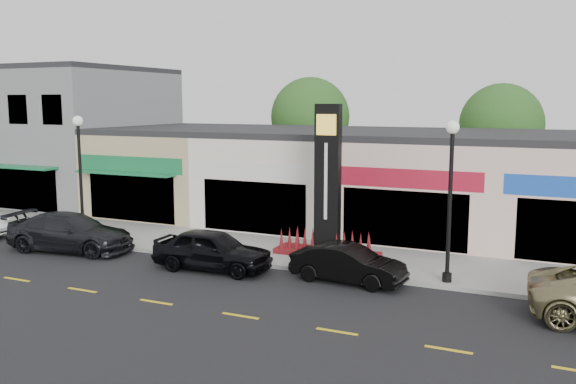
% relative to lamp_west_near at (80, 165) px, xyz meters
% --- Properties ---
extents(ground, '(120.00, 120.00, 0.00)m').
position_rel_lamp_west_near_xyz_m(ground, '(8.00, -2.50, -3.48)').
color(ground, black).
rests_on(ground, ground).
extents(sidewalk, '(52.00, 4.30, 0.15)m').
position_rel_lamp_west_near_xyz_m(sidewalk, '(8.00, 1.85, -3.40)').
color(sidewalk, gray).
rests_on(sidewalk, ground).
extents(curb, '(52.00, 0.20, 0.15)m').
position_rel_lamp_west_near_xyz_m(curb, '(8.00, -0.40, -3.40)').
color(curb, gray).
rests_on(curb, ground).
extents(building_grey_2story, '(12.00, 10.95, 8.30)m').
position_rel_lamp_west_near_xyz_m(building_grey_2story, '(-10.00, 8.98, 0.67)').
color(building_grey_2story, slate).
rests_on(building_grey_2story, ground).
extents(shop_beige, '(7.00, 10.85, 4.80)m').
position_rel_lamp_west_near_xyz_m(shop_beige, '(-0.50, 8.96, -1.08)').
color(shop_beige, tan).
rests_on(shop_beige, ground).
extents(shop_cream, '(7.00, 10.01, 4.80)m').
position_rel_lamp_west_near_xyz_m(shop_cream, '(6.50, 8.97, -1.08)').
color(shop_cream, beige).
rests_on(shop_cream, ground).
extents(shop_pink_w, '(7.00, 10.01, 4.80)m').
position_rel_lamp_west_near_xyz_m(shop_pink_w, '(13.50, 8.97, -1.08)').
color(shop_pink_w, beige).
rests_on(shop_pink_w, ground).
extents(tree_rear_west, '(5.20, 5.20, 7.83)m').
position_rel_lamp_west_near_xyz_m(tree_rear_west, '(4.00, 17.00, 1.74)').
color(tree_rear_west, '#382619').
rests_on(tree_rear_west, ground).
extents(tree_rear_mid, '(4.80, 4.80, 7.29)m').
position_rel_lamp_west_near_xyz_m(tree_rear_mid, '(16.00, 17.00, 1.41)').
color(tree_rear_mid, '#382619').
rests_on(tree_rear_mid, ground).
extents(lamp_west_near, '(0.44, 0.44, 5.47)m').
position_rel_lamp_west_near_xyz_m(lamp_west_near, '(0.00, 0.00, 0.00)').
color(lamp_west_near, black).
rests_on(lamp_west_near, sidewalk).
extents(lamp_east_near, '(0.44, 0.44, 5.47)m').
position_rel_lamp_west_near_xyz_m(lamp_east_near, '(16.00, 0.00, 0.00)').
color(lamp_east_near, black).
rests_on(lamp_east_near, sidewalk).
extents(pylon_sign, '(4.20, 1.30, 6.00)m').
position_rel_lamp_west_near_xyz_m(pylon_sign, '(11.00, 1.70, -1.20)').
color(pylon_sign, '#550E18').
rests_on(pylon_sign, sidewalk).
extents(car_dark_sedan, '(2.91, 5.71, 1.59)m').
position_rel_lamp_west_near_xyz_m(car_dark_sedan, '(0.70, -1.49, -2.68)').
color(car_dark_sedan, black).
rests_on(car_dark_sedan, ground).
extents(car_black_sedan, '(2.00, 4.58, 1.54)m').
position_rel_lamp_west_near_xyz_m(car_black_sedan, '(7.67, -1.57, -2.71)').
color(car_black_sedan, black).
rests_on(car_black_sedan, ground).
extents(car_black_conv, '(1.73, 4.10, 1.32)m').
position_rel_lamp_west_near_xyz_m(car_black_conv, '(12.79, -1.00, -2.82)').
color(car_black_conv, black).
rests_on(car_black_conv, ground).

